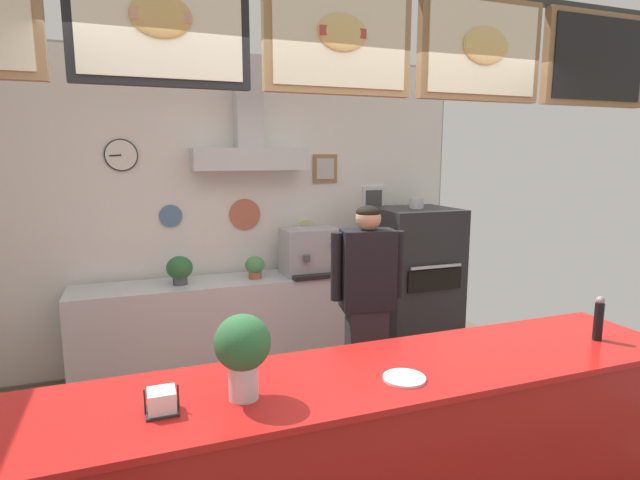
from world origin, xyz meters
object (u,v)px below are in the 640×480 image
at_px(shop_worker, 367,309).
at_px(basil_vase, 243,350).
at_px(espresso_machine, 310,251).
at_px(condiment_plate, 404,378).
at_px(potted_thyme, 255,266).
at_px(pepper_grinder, 599,319).
at_px(napkin_holder, 162,402).
at_px(potted_rosemary, 180,269).
at_px(pizza_oven, 414,283).

height_order(shop_worker, basil_vase, shop_worker).
distance_m(espresso_machine, condiment_plate, 2.60).
relative_size(shop_worker, potted_thyme, 8.05).
distance_m(pepper_grinder, napkin_holder, 2.26).
xyz_separation_m(shop_worker, potted_thyme, (-0.55, 1.21, 0.11)).
distance_m(potted_thyme, basil_vase, 2.56).
distance_m(shop_worker, potted_thyme, 1.33).
height_order(espresso_machine, potted_rosemary, espresso_machine).
bearing_deg(napkin_holder, pepper_grinder, -0.03).
relative_size(shop_worker, espresso_machine, 3.19).
relative_size(shop_worker, potted_rosemary, 6.59).
bearing_deg(shop_worker, pepper_grinder, 131.32).
bearing_deg(shop_worker, napkin_holder, 50.59).
height_order(pizza_oven, espresso_machine, pizza_oven).
xyz_separation_m(pizza_oven, potted_rosemary, (-2.22, 0.20, 0.28)).
height_order(pizza_oven, basil_vase, pizza_oven).
xyz_separation_m(potted_rosemary, potted_thyme, (0.66, -0.01, -0.03)).
distance_m(shop_worker, espresso_machine, 1.24).
distance_m(pizza_oven, condiment_plate, 2.79).
bearing_deg(pizza_oven, shop_worker, -134.53).
relative_size(shop_worker, basil_vase, 4.64).
bearing_deg(espresso_machine, potted_thyme, -178.69).
height_order(pizza_oven, condiment_plate, pizza_oven).
bearing_deg(basil_vase, espresso_machine, 65.19).
relative_size(pizza_oven, basil_vase, 4.48).
height_order(shop_worker, pepper_grinder, shop_worker).
xyz_separation_m(espresso_machine, napkin_holder, (-1.47, -2.49, -0.05)).
bearing_deg(espresso_machine, pizza_oven, -11.17).
xyz_separation_m(potted_rosemary, pepper_grinder, (1.98, -2.49, 0.10)).
height_order(potted_thyme, napkin_holder, napkin_holder).
xyz_separation_m(shop_worker, espresso_machine, (-0.01, 1.22, 0.21)).
bearing_deg(pepper_grinder, basil_vase, 179.82).
bearing_deg(potted_thyme, espresso_machine, 1.31).
relative_size(potted_thyme, condiment_plate, 1.07).
relative_size(espresso_machine, basil_vase, 1.45).
height_order(espresso_machine, condiment_plate, espresso_machine).
distance_m(shop_worker, pepper_grinder, 1.50).
distance_m(espresso_machine, potted_rosemary, 1.20).
distance_m(pizza_oven, potted_rosemary, 2.24).
height_order(potted_rosemary, potted_thyme, potted_rosemary).
bearing_deg(napkin_holder, potted_thyme, 69.30).
bearing_deg(basil_vase, condiment_plate, -6.10).
distance_m(pizza_oven, espresso_machine, 1.10).
bearing_deg(pizza_oven, condiment_plate, -121.75).
height_order(shop_worker, potted_thyme, shop_worker).
distance_m(pizza_oven, pepper_grinder, 2.33).
height_order(potted_thyme, condiment_plate, potted_thyme).
distance_m(potted_thyme, napkin_holder, 2.65).
xyz_separation_m(potted_thyme, condiment_plate, (0.09, -2.55, 0.01)).
bearing_deg(shop_worker, potted_thyme, -55.52).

